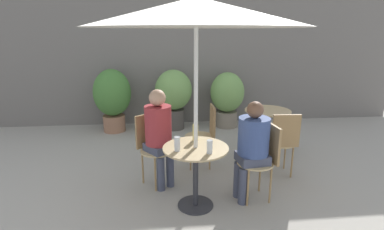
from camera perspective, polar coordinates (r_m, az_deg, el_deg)
ground_plane at (r=3.38m, az=-2.34°, el=-18.88°), size 20.00×20.00×0.00m
storefront_wall at (r=6.33m, az=-4.47°, el=11.77°), size 10.00×0.06×3.00m
cafe_table_near at (r=3.32m, az=0.70°, el=-9.03°), size 0.72×0.72×0.71m
cafe_table_far at (r=4.96m, az=14.11°, el=-1.05°), size 0.73×0.73×0.71m
bistro_chair_0 at (r=3.57m, az=13.46°, el=-7.37°), size 0.44×0.42×0.90m
bistro_chair_1 at (r=3.89m, az=-7.55°, el=-5.15°), size 0.48×0.48×0.90m
bistro_chair_2 at (r=4.31m, az=2.66°, el=-2.95°), size 0.42×0.42×0.90m
bistro_chair_3 at (r=4.15m, az=16.91°, el=-4.35°), size 0.42×0.43×0.90m
seated_person_0 at (r=3.45m, az=11.34°, el=-5.24°), size 0.38×0.35×1.18m
seated_person_1 at (r=3.71m, az=-6.31°, el=-2.86°), size 0.41×0.42×1.25m
beer_glass_0 at (r=3.07m, az=3.38°, el=-6.07°), size 0.06×0.06×0.14m
beer_glass_1 at (r=3.42m, az=0.66°, el=-3.31°), size 0.07×0.07×0.19m
beer_glass_2 at (r=3.13m, az=-2.84°, el=-5.52°), size 0.06×0.06×0.15m
potted_plant_0 at (r=6.02m, az=-14.93°, el=3.51°), size 0.72×0.72×1.24m
potted_plant_1 at (r=5.99m, az=-3.54°, el=4.01°), size 0.73×0.73×1.20m
potted_plant_2 at (r=6.17m, az=6.72°, el=3.63°), size 0.69×0.69×1.13m
umbrella at (r=3.02m, az=0.80°, el=18.94°), size 2.19×2.19×2.23m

